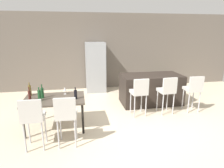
{
  "coord_description": "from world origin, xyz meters",
  "views": [
    {
      "loc": [
        -1.5,
        -4.58,
        2.21
      ],
      "look_at": [
        -0.64,
        0.23,
        0.85
      ],
      "focal_mm": 30.18,
      "sensor_mm": 36.0,
      "label": 1
    }
  ],
  "objects_px": {
    "bar_chair_right": "(194,88)",
    "kitchen_island": "(151,89)",
    "bar_chair_middle": "(167,90)",
    "wine_bottle_left": "(30,90)",
    "dining_chair_far": "(66,113)",
    "wine_bottle_middle": "(42,93)",
    "dining_chair_near": "(33,116)",
    "wine_bottle_far": "(39,95)",
    "wine_bottle_inner": "(30,95)",
    "wine_bottle_end": "(76,94)",
    "dining_table": "(55,101)",
    "refrigerator": "(95,67)",
    "bar_chair_left": "(139,91)",
    "potted_plant": "(163,80)",
    "wine_glass_right": "(65,89)"
  },
  "relations": [
    {
      "from": "wine_bottle_middle",
      "to": "wine_bottle_left",
      "type": "distance_m",
      "value": 0.4
    },
    {
      "from": "dining_chair_near",
      "to": "wine_bottle_inner",
      "type": "xyz_separation_m",
      "value": [
        -0.21,
        0.77,
        0.16
      ]
    },
    {
      "from": "kitchen_island",
      "to": "potted_plant",
      "type": "relative_size",
      "value": 3.5
    },
    {
      "from": "bar_chair_middle",
      "to": "wine_bottle_left",
      "type": "relative_size",
      "value": 3.29
    },
    {
      "from": "kitchen_island",
      "to": "dining_chair_far",
      "type": "distance_m",
      "value": 3.18
    },
    {
      "from": "bar_chair_middle",
      "to": "wine_bottle_inner",
      "type": "height_order",
      "value": "same"
    },
    {
      "from": "dining_chair_far",
      "to": "potted_plant",
      "type": "height_order",
      "value": "dining_chair_far"
    },
    {
      "from": "dining_chair_near",
      "to": "wine_bottle_middle",
      "type": "distance_m",
      "value": 0.89
    },
    {
      "from": "kitchen_island",
      "to": "bar_chair_middle",
      "type": "relative_size",
      "value": 1.77
    },
    {
      "from": "dining_table",
      "to": "refrigerator",
      "type": "xyz_separation_m",
      "value": [
        1.2,
        2.75,
        0.25
      ]
    },
    {
      "from": "wine_bottle_inner",
      "to": "refrigerator",
      "type": "bearing_deg",
      "value": 58.4
    },
    {
      "from": "refrigerator",
      "to": "dining_chair_far",
      "type": "bearing_deg",
      "value": -104.2
    },
    {
      "from": "dining_chair_near",
      "to": "refrigerator",
      "type": "height_order",
      "value": "refrigerator"
    },
    {
      "from": "wine_bottle_middle",
      "to": "wine_bottle_end",
      "type": "height_order",
      "value": "wine_bottle_middle"
    },
    {
      "from": "wine_bottle_inner",
      "to": "wine_bottle_left",
      "type": "distance_m",
      "value": 0.35
    },
    {
      "from": "dining_chair_far",
      "to": "bar_chair_middle",
      "type": "bearing_deg",
      "value": 22.77
    },
    {
      "from": "bar_chair_left",
      "to": "kitchen_island",
      "type": "bearing_deg",
      "value": 52.19
    },
    {
      "from": "wine_bottle_inner",
      "to": "dining_table",
      "type": "bearing_deg",
      "value": 4.62
    },
    {
      "from": "bar_chair_middle",
      "to": "dining_chair_near",
      "type": "height_order",
      "value": "same"
    },
    {
      "from": "bar_chair_middle",
      "to": "wine_bottle_left",
      "type": "distance_m",
      "value": 3.51
    },
    {
      "from": "wine_bottle_inner",
      "to": "dining_chair_near",
      "type": "bearing_deg",
      "value": -74.64
    },
    {
      "from": "bar_chair_middle",
      "to": "dining_chair_far",
      "type": "height_order",
      "value": "same"
    },
    {
      "from": "bar_chair_right",
      "to": "wine_bottle_left",
      "type": "relative_size",
      "value": 3.29
    },
    {
      "from": "potted_plant",
      "to": "wine_bottle_far",
      "type": "bearing_deg",
      "value": -146.17
    },
    {
      "from": "dining_chair_near",
      "to": "wine_bottle_far",
      "type": "height_order",
      "value": "dining_chair_near"
    },
    {
      "from": "bar_chair_middle",
      "to": "wine_bottle_middle",
      "type": "distance_m",
      "value": 3.2
    },
    {
      "from": "wine_bottle_middle",
      "to": "wine_bottle_far",
      "type": "xyz_separation_m",
      "value": [
        -0.03,
        -0.18,
        -0.0
      ]
    },
    {
      "from": "bar_chair_middle",
      "to": "dining_chair_near",
      "type": "relative_size",
      "value": 1.0
    },
    {
      "from": "wine_bottle_far",
      "to": "wine_bottle_left",
      "type": "distance_m",
      "value": 0.5
    },
    {
      "from": "dining_table",
      "to": "bar_chair_left",
      "type": "bearing_deg",
      "value": 7.81
    },
    {
      "from": "bar_chair_middle",
      "to": "wine_bottle_end",
      "type": "distance_m",
      "value": 2.48
    },
    {
      "from": "bar_chair_right",
      "to": "kitchen_island",
      "type": "bearing_deg",
      "value": 136.81
    },
    {
      "from": "wine_bottle_inner",
      "to": "wine_bottle_end",
      "type": "bearing_deg",
      "value": -4.96
    },
    {
      "from": "wine_bottle_middle",
      "to": "wine_bottle_left",
      "type": "bearing_deg",
      "value": 144.06
    },
    {
      "from": "dining_chair_far",
      "to": "refrigerator",
      "type": "relative_size",
      "value": 0.57
    },
    {
      "from": "refrigerator",
      "to": "wine_bottle_far",
      "type": "bearing_deg",
      "value": -117.62
    },
    {
      "from": "wine_bottle_far",
      "to": "wine_bottle_end",
      "type": "height_order",
      "value": "wine_bottle_far"
    },
    {
      "from": "wine_bottle_middle",
      "to": "dining_chair_far",
      "type": "bearing_deg",
      "value": -57.08
    },
    {
      "from": "bar_chair_left",
      "to": "wine_bottle_far",
      "type": "height_order",
      "value": "bar_chair_left"
    },
    {
      "from": "dining_table",
      "to": "dining_chair_near",
      "type": "distance_m",
      "value": 0.86
    },
    {
      "from": "kitchen_island",
      "to": "potted_plant",
      "type": "xyz_separation_m",
      "value": [
        1.17,
        1.6,
        -0.16
      ]
    },
    {
      "from": "bar_chair_right",
      "to": "bar_chair_middle",
      "type": "bearing_deg",
      "value": 179.99
    },
    {
      "from": "wine_bottle_end",
      "to": "wine_glass_right",
      "type": "distance_m",
      "value": 0.47
    },
    {
      "from": "bar_chair_middle",
      "to": "wine_bottle_far",
      "type": "xyz_separation_m",
      "value": [
        -3.22,
        -0.4,
        0.17
      ]
    },
    {
      "from": "bar_chair_right",
      "to": "wine_glass_right",
      "type": "height_order",
      "value": "bar_chair_right"
    },
    {
      "from": "wine_bottle_inner",
      "to": "wine_bottle_far",
      "type": "xyz_separation_m",
      "value": [
        0.22,
        -0.07,
        0.01
      ]
    },
    {
      "from": "dining_table",
      "to": "bar_chair_middle",
      "type": "bearing_deg",
      "value": 5.72
    },
    {
      "from": "bar_chair_right",
      "to": "wine_bottle_middle",
      "type": "height_order",
      "value": "wine_bottle_middle"
    },
    {
      "from": "dining_chair_near",
      "to": "wine_bottle_middle",
      "type": "xyz_separation_m",
      "value": [
        0.04,
        0.87,
        0.17
      ]
    },
    {
      "from": "dining_table",
      "to": "wine_bottle_middle",
      "type": "bearing_deg",
      "value": 165.53
    }
  ]
}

